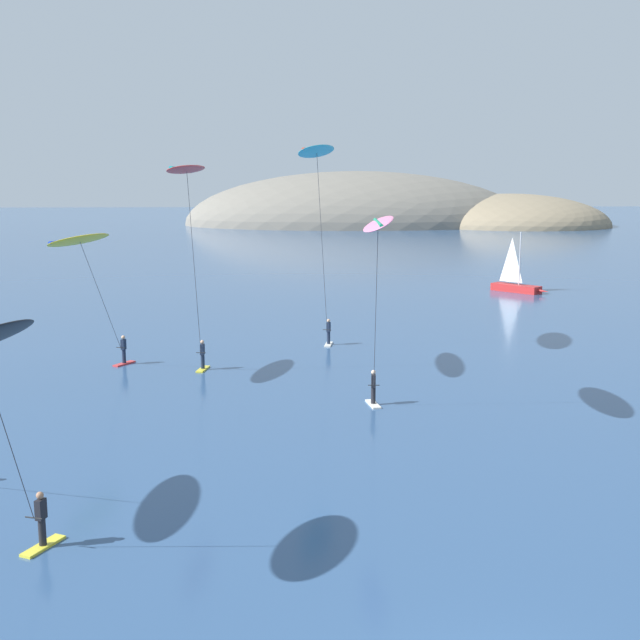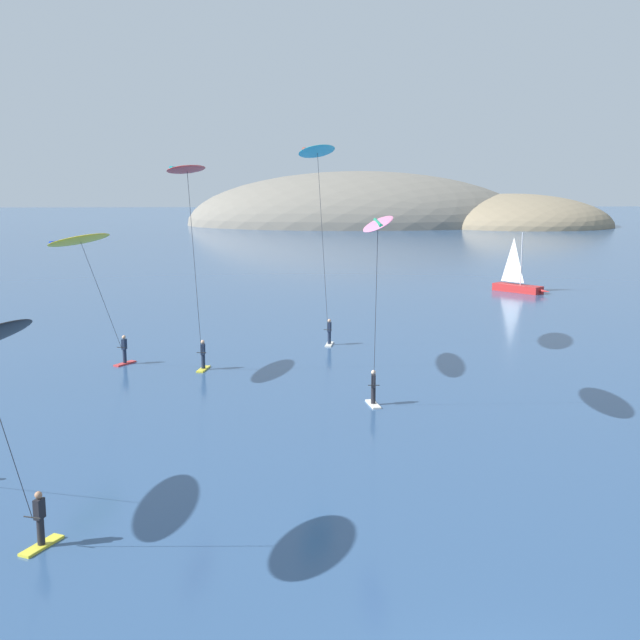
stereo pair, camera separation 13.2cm
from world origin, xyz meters
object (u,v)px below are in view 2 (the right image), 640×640
kitesurfer_red (188,185)px  kitesurfer_cyan (318,164)px  sailboat_near (520,286)px  kitesurfer_yellow (85,250)px  kitesurfer_pink (378,238)px

kitesurfer_red → kitesurfer_cyan: bearing=41.8°
sailboat_near → kitesurfer_red: (-27.38, -32.34, 9.65)m
kitesurfer_yellow → sailboat_near: bearing=44.5°
kitesurfer_yellow → kitesurfer_pink: bearing=-28.1°
kitesurfer_yellow → kitesurfer_red: bearing=-0.8°
sailboat_near → kitesurfer_yellow: 46.49m
sailboat_near → kitesurfer_yellow: kitesurfer_yellow is taller
kitesurfer_cyan → kitesurfer_red: bearing=-138.2°
kitesurfer_cyan → kitesurfer_yellow: bearing=-153.6°
kitesurfer_pink → kitesurfer_red: size_ratio=0.80×
kitesurfer_pink → kitesurfer_yellow: 16.38m
kitesurfer_pink → kitesurfer_red: bearing=139.5°
sailboat_near → kitesurfer_pink: (-18.45, -39.97, 7.44)m
kitesurfer_red → kitesurfer_yellow: size_ratio=1.44×
sailboat_near → kitesurfer_cyan: kitesurfer_cyan is taller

